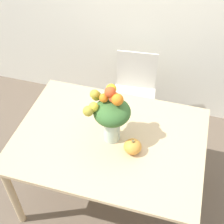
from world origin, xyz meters
TOP-DOWN VIEW (x-y plane):
  - ground_plane at (0.00, 0.00)m, footprint 12.00×12.00m
  - dining_table at (0.00, 0.00)m, footprint 1.42×1.04m
  - flower_vase at (0.01, 0.01)m, footprint 0.31×0.26m
  - pumpkin at (0.20, -0.08)m, footprint 0.13×0.13m
  - dining_chair_near_window at (0.00, 0.88)m, footprint 0.46×0.46m

SIDE VIEW (x-z plane):
  - ground_plane at x=0.00m, z-range 0.00..0.00m
  - dining_chair_near_window at x=0.00m, z-range 0.03..0.91m
  - dining_table at x=0.00m, z-range 0.30..1.07m
  - pumpkin at x=0.20m, z-range 0.76..0.88m
  - flower_vase at x=0.01m, z-range 0.79..1.25m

